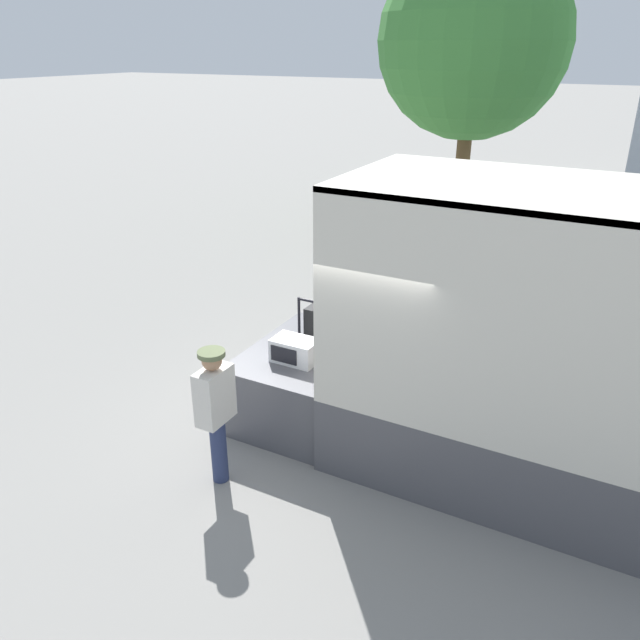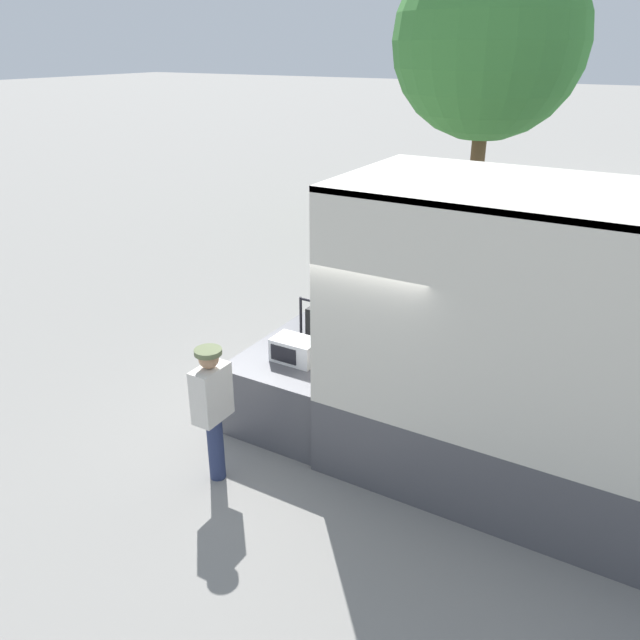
% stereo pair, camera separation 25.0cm
% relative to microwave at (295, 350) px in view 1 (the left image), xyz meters
% --- Properties ---
extents(ground_plane, '(160.00, 160.00, 0.00)m').
position_rel_microwave_xyz_m(ground_plane, '(0.65, 0.34, -1.07)').
color(ground_plane, gray).
extents(tailgate_deck, '(1.36, 2.00, 0.92)m').
position_rel_microwave_xyz_m(tailgate_deck, '(-0.03, 0.34, -0.61)').
color(tailgate_deck, '#4C4C51').
rests_on(tailgate_deck, ground).
extents(microwave, '(0.56, 0.37, 0.29)m').
position_rel_microwave_xyz_m(microwave, '(0.00, 0.00, 0.00)').
color(microwave, white).
rests_on(microwave, tailgate_deck).
extents(portable_generator, '(0.65, 0.49, 0.59)m').
position_rel_microwave_xyz_m(portable_generator, '(0.06, 0.78, 0.08)').
color(portable_generator, black).
rests_on(portable_generator, tailgate_deck).
extents(worker_person, '(0.29, 0.44, 1.61)m').
position_rel_microwave_xyz_m(worker_person, '(-0.20, -1.35, -0.09)').
color(worker_person, navy).
rests_on(worker_person, ground).
extents(street_tree, '(4.54, 4.54, 6.83)m').
position_rel_microwave_xyz_m(street_tree, '(-0.90, 9.97, 3.48)').
color(street_tree, brown).
rests_on(street_tree, ground).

